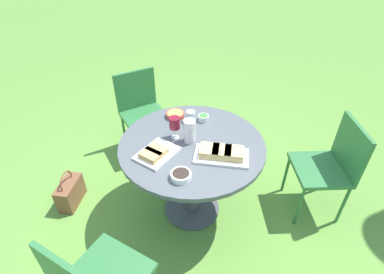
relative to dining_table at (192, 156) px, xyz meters
name	(u,v)px	position (x,y,z in m)	size (l,w,h in m)	color
ground_plane	(192,208)	(0.00, 0.00, -0.63)	(40.00, 40.00, 0.00)	#5B8C38
dining_table	(192,156)	(0.00, 0.00, 0.00)	(1.13, 1.13, 0.76)	#4C4C51
chair_near_left	(141,107)	(-0.84, -0.67, -0.11)	(0.60, 0.61, 0.89)	#2D6B38
chair_far_back	(331,163)	(-0.21, 1.14, -0.11)	(0.51, 0.49, 0.89)	#2D6B38
water_pitcher	(190,131)	(-0.02, -0.02, 0.23)	(0.10, 0.09, 0.19)	silver
wine_glass	(175,123)	(-0.05, -0.14, 0.26)	(0.08, 0.08, 0.19)	silver
platter_bread_main	(155,153)	(0.18, -0.24, 0.15)	(0.37, 0.33, 0.06)	white
platter_charcuterie	(222,153)	(0.13, 0.23, 0.16)	(0.22, 0.39, 0.07)	white
bowl_fries	(175,114)	(-0.35, -0.20, 0.15)	(0.16, 0.16, 0.04)	#B74733
bowl_salad	(203,118)	(-0.33, 0.05, 0.16)	(0.09, 0.09, 0.05)	silver
bowl_olives	(181,175)	(0.38, -0.02, 0.15)	(0.14, 0.14, 0.05)	white
cup_water_near	(191,116)	(-0.30, -0.05, 0.18)	(0.07, 0.07, 0.10)	silver
handbag	(70,192)	(0.08, -1.12, -0.50)	(0.30, 0.14, 0.37)	brown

